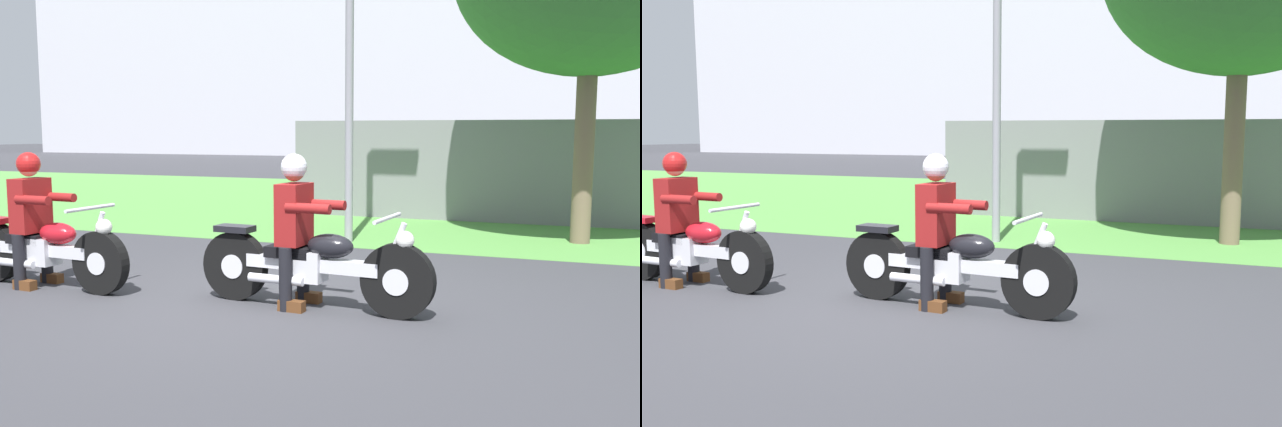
{
  "view_description": "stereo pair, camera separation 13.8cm",
  "coord_description": "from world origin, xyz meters",
  "views": [
    {
      "loc": [
        2.83,
        -5.56,
        1.61
      ],
      "look_at": [
        0.59,
        0.28,
        0.85
      ],
      "focal_mm": 38.15,
      "sensor_mm": 36.0,
      "label": 1
    },
    {
      "loc": [
        2.96,
        -5.51,
        1.61
      ],
      "look_at": [
        0.59,
        0.28,
        0.85
      ],
      "focal_mm": 38.15,
      "sensor_mm": 36.0,
      "label": 2
    }
  ],
  "objects": [
    {
      "name": "motorcycle_follow",
      "position": [
        -2.28,
        -0.13,
        0.39
      ],
      "size": [
        2.09,
        0.66,
        0.87
      ],
      "rotation": [
        0.0,
        0.0,
        -0.06
      ],
      "color": "black",
      "rests_on": "ground"
    },
    {
      "name": "rider_follow",
      "position": [
        -2.45,
        -0.12,
        0.81
      ],
      "size": [
        0.56,
        0.48,
        1.4
      ],
      "rotation": [
        0.0,
        0.0,
        -0.06
      ],
      "color": "black",
      "rests_on": "ground"
    },
    {
      "name": "grass_verge",
      "position": [
        0.0,
        9.25,
        0.0
      ],
      "size": [
        60.0,
        12.0,
        0.01
      ],
      "primitive_type": "cube",
      "color": "#549342",
      "rests_on": "ground"
    },
    {
      "name": "motorcycle_lead",
      "position": [
        0.6,
        0.07,
        0.4
      ],
      "size": [
        2.29,
        0.66,
        0.89
      ],
      "rotation": [
        0.0,
        0.0,
        -0.06
      ],
      "color": "black",
      "rests_on": "ground"
    },
    {
      "name": "fence_segment",
      "position": [
        1.16,
        6.61,
        0.9
      ],
      "size": [
        7.0,
        0.06,
        1.8
      ],
      "primitive_type": "cube",
      "color": "slate",
      "rests_on": "ground"
    },
    {
      "name": "stadium_facade",
      "position": [
        -4.6,
        38.62,
        6.98
      ],
      "size": [
        60.43,
        8.0,
        13.97
      ],
      "primitive_type": "cube",
      "color": "silver",
      "rests_on": "ground"
    },
    {
      "name": "ground",
      "position": [
        0.0,
        0.0,
        0.0
      ],
      "size": [
        120.0,
        120.0,
        0.0
      ],
      "primitive_type": "plane",
      "color": "#38383D"
    },
    {
      "name": "rider_lead",
      "position": [
        0.43,
        0.09,
        0.82
      ],
      "size": [
        0.56,
        0.48,
        1.41
      ],
      "rotation": [
        0.0,
        0.0,
        -0.06
      ],
      "color": "black",
      "rests_on": "ground"
    }
  ]
}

